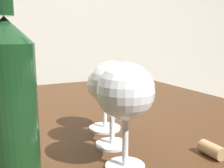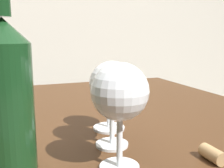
{
  "view_description": "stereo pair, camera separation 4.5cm",
  "coord_description": "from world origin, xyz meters",
  "px_view_note": "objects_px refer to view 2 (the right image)",
  "views": [
    {
      "loc": [
        -0.08,
        -0.62,
        0.91
      ],
      "look_at": [
        0.12,
        -0.23,
        0.83
      ],
      "focal_mm": 41.93,
      "sensor_mm": 36.0,
      "label": 1
    },
    {
      "loc": [
        -0.04,
        -0.64,
        0.91
      ],
      "look_at": [
        0.12,
        -0.23,
        0.83
      ],
      "focal_mm": 41.93,
      "sensor_mm": 36.0,
      "label": 2
    }
  ],
  "objects_px": {
    "wine_glass_pinot": "(120,93)",
    "wine_bottle": "(7,91)",
    "wine_glass_cabernet": "(112,86)",
    "wine_glass_amber": "(109,87)",
    "cork": "(212,154)"
  },
  "relations": [
    {
      "from": "wine_glass_amber",
      "to": "cork",
      "type": "bearing_deg",
      "value": -61.88
    },
    {
      "from": "wine_glass_cabernet",
      "to": "wine_glass_amber",
      "type": "xyz_separation_m",
      "value": [
        0.02,
        0.08,
        -0.02
      ]
    },
    {
      "from": "wine_glass_pinot",
      "to": "wine_bottle",
      "type": "height_order",
      "value": "wine_bottle"
    },
    {
      "from": "wine_glass_pinot",
      "to": "cork",
      "type": "bearing_deg",
      "value": -10.91
    },
    {
      "from": "wine_glass_cabernet",
      "to": "wine_bottle",
      "type": "distance_m",
      "value": 0.17
    },
    {
      "from": "wine_bottle",
      "to": "cork",
      "type": "distance_m",
      "value": 0.32
    },
    {
      "from": "wine_glass_pinot",
      "to": "wine_bottle",
      "type": "bearing_deg",
      "value": 159.25
    },
    {
      "from": "wine_bottle",
      "to": "cork",
      "type": "bearing_deg",
      "value": -15.99
    },
    {
      "from": "wine_glass_pinot",
      "to": "wine_glass_amber",
      "type": "height_order",
      "value": "wine_glass_pinot"
    },
    {
      "from": "wine_glass_pinot",
      "to": "wine_glass_cabernet",
      "type": "xyz_separation_m",
      "value": [
        0.02,
        0.08,
        -0.01
      ]
    },
    {
      "from": "wine_glass_pinot",
      "to": "wine_glass_cabernet",
      "type": "height_order",
      "value": "wine_glass_pinot"
    },
    {
      "from": "wine_glass_pinot",
      "to": "cork",
      "type": "height_order",
      "value": "wine_glass_pinot"
    },
    {
      "from": "wine_bottle",
      "to": "cork",
      "type": "height_order",
      "value": "wine_bottle"
    },
    {
      "from": "wine_glass_amber",
      "to": "wine_bottle",
      "type": "height_order",
      "value": "wine_bottle"
    },
    {
      "from": "wine_glass_cabernet",
      "to": "cork",
      "type": "height_order",
      "value": "wine_glass_cabernet"
    }
  ]
}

